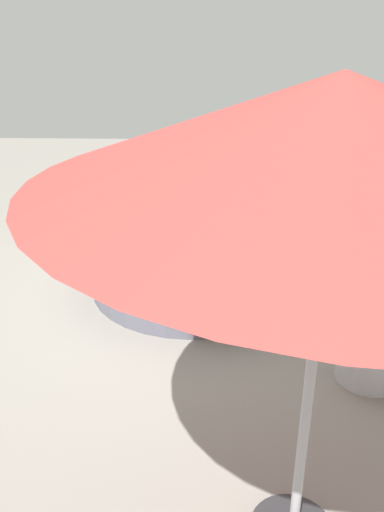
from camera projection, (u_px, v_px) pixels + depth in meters
name	position (u px, v px, depth m)	size (l,w,h in m)	color
ground_plane	(192.00, 286.00, 5.26)	(16.00, 16.00, 0.00)	gray
round_bed	(192.00, 260.00, 5.14)	(2.10, 2.10, 0.57)	#595966
throw_pillow_0	(172.00, 254.00, 4.33)	(0.52, 0.38, 0.21)	beige
throw_pillow_1	(211.00, 255.00, 4.33)	(0.55, 0.32, 0.20)	beige
throw_pillow_2	(246.00, 249.00, 4.44)	(0.42, 0.36, 0.21)	white
throw_pillow_3	(269.00, 238.00, 4.68)	(0.40, 0.38, 0.21)	silver
throw_pillow_4	(272.00, 225.00, 5.00)	(0.41, 0.29, 0.22)	white
patio_chair	(97.00, 197.00, 6.25)	(0.70, 0.69, 0.98)	#997A56
patio_umbrella	(338.00, 134.00, 1.78)	(2.28, 2.28, 2.30)	#262628
side_table	(370.00, 355.00, 3.78)	(0.48, 0.48, 0.41)	#B7B7BC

